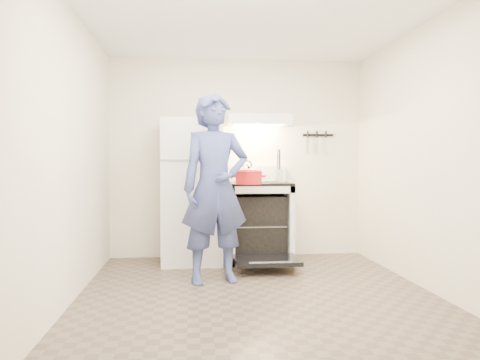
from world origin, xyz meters
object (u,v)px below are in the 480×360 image
(refrigerator, at_px, (192,191))
(dutch_oven, at_px, (249,178))
(tea_kettle, at_px, (247,171))
(stove_body, at_px, (259,223))
(person, at_px, (215,188))

(refrigerator, relative_size, dutch_oven, 4.80)
(tea_kettle, bearing_deg, dutch_oven, -95.48)
(stove_body, xyz_separation_m, person, (-0.58, -0.99, 0.48))
(stove_body, relative_size, tea_kettle, 3.41)
(tea_kettle, xyz_separation_m, dutch_oven, (-0.07, -0.71, -0.06))
(refrigerator, distance_m, person, 0.99)
(tea_kettle, height_order, person, person)
(refrigerator, bearing_deg, stove_body, 1.77)
(refrigerator, relative_size, stove_body, 1.85)
(stove_body, distance_m, dutch_oven, 0.88)
(dutch_oven, bearing_deg, tea_kettle, 84.52)
(refrigerator, distance_m, dutch_oven, 0.88)
(tea_kettle, bearing_deg, refrigerator, -172.33)
(tea_kettle, distance_m, dutch_oven, 0.71)
(person, height_order, dutch_oven, person)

